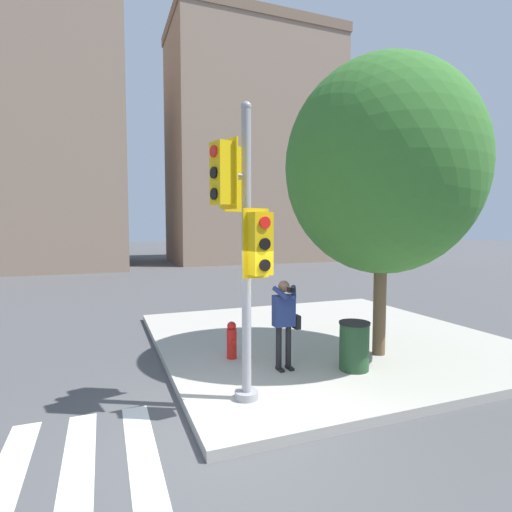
% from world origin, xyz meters
% --- Properties ---
extents(ground_plane, '(160.00, 160.00, 0.00)m').
position_xyz_m(ground_plane, '(0.00, 0.00, 0.00)').
color(ground_plane, '#4C4C4F').
extents(sidewalk_corner, '(8.00, 8.00, 0.16)m').
position_xyz_m(sidewalk_corner, '(3.50, 3.50, 0.08)').
color(sidewalk_corner, '#ADA89E').
rests_on(sidewalk_corner, ground_plane).
extents(traffic_signal_pole, '(0.83, 1.18, 4.56)m').
position_xyz_m(traffic_signal_pole, '(0.35, 0.70, 2.92)').
color(traffic_signal_pole, '#939399').
rests_on(traffic_signal_pole, sidewalk_corner).
extents(person_photographer, '(0.58, 0.54, 1.69)m').
position_xyz_m(person_photographer, '(1.56, 1.71, 1.17)').
color(person_photographer, black).
rests_on(person_photographer, sidewalk_corner).
extents(street_tree, '(4.00, 4.00, 6.12)m').
position_xyz_m(street_tree, '(3.81, 1.81, 4.08)').
color(street_tree, brown).
rests_on(street_tree, sidewalk_corner).
extents(fire_hydrant, '(0.20, 0.26, 0.76)m').
position_xyz_m(fire_hydrant, '(0.82, 2.67, 0.53)').
color(fire_hydrant, red).
rests_on(fire_hydrant, sidewalk_corner).
extents(trash_bin, '(0.58, 0.58, 0.91)m').
position_xyz_m(trash_bin, '(2.78, 1.21, 0.62)').
color(trash_bin, '#234728').
rests_on(trash_bin, sidewalk_corner).
extents(building_left, '(15.30, 12.57, 20.57)m').
position_xyz_m(building_left, '(-7.58, 27.81, 10.30)').
color(building_left, gray).
rests_on(building_left, ground_plane).
extents(building_right, '(14.06, 8.45, 19.47)m').
position_xyz_m(building_right, '(10.70, 27.64, 9.75)').
color(building_right, gray).
rests_on(building_right, ground_plane).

